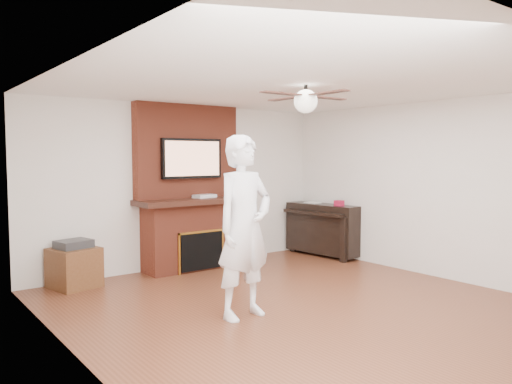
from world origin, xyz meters
TOP-DOWN VIEW (x-y plane):
  - room_shell at (0.00, 0.00)m, footprint 5.36×5.86m
  - fireplace at (0.00, 2.55)m, footprint 1.78×0.64m
  - tv at (0.00, 2.50)m, footprint 1.00×0.08m
  - ceiling_fan at (-0.00, 0.00)m, footprint 1.21×1.21m
  - person at (-0.72, 0.16)m, footprint 0.76×0.54m
  - side_table at (-1.79, 2.48)m, footprint 0.65×0.65m
  - piano at (2.28, 2.00)m, footprint 0.65×1.40m
  - cable_box at (0.19, 2.45)m, footprint 0.37×0.25m
  - candle_orange at (-0.18, 2.38)m, footprint 0.07×0.07m
  - candle_green at (-0.05, 2.34)m, footprint 0.06×0.06m
  - candle_cream at (0.14, 2.31)m, footprint 0.08×0.08m
  - candle_blue at (0.30, 2.38)m, footprint 0.06×0.06m

SIDE VIEW (x-z plane):
  - candle_blue at x=0.30m, z-range 0.00..0.09m
  - candle_green at x=-0.05m, z-range 0.00..0.09m
  - candle_cream at x=0.14m, z-range 0.00..0.11m
  - candle_orange at x=-0.18m, z-range 0.00..0.13m
  - side_table at x=-1.79m, z-range -0.03..0.60m
  - piano at x=2.28m, z-range -0.01..0.97m
  - person at x=-0.72m, z-range 0.00..1.94m
  - fireplace at x=0.00m, z-range -0.25..2.25m
  - cable_box at x=0.19m, z-range 1.08..1.13m
  - room_shell at x=0.00m, z-range -0.18..2.68m
  - tv at x=0.00m, z-range 1.38..1.98m
  - ceiling_fan at x=0.00m, z-range 2.18..2.49m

